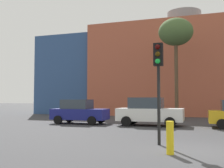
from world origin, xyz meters
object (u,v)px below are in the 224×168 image
(bollard_yellow_1, at_px, (170,138))
(parked_car_1, at_px, (149,112))
(parked_car_0, at_px, (79,112))
(traffic_light_island, at_px, (158,70))
(bare_tree_0, at_px, (176,33))

(bollard_yellow_1, bearing_deg, parked_car_1, 104.28)
(parked_car_0, bearing_deg, parked_car_1, -0.00)
(parked_car_0, bearing_deg, traffic_light_island, -47.58)
(bare_tree_0, bearing_deg, parked_car_0, -137.70)
(traffic_light_island, relative_size, bare_tree_0, 0.45)
(parked_car_0, height_order, bare_tree_0, bare_tree_0)
(parked_car_1, distance_m, traffic_light_island, 8.00)
(parked_car_0, relative_size, traffic_light_island, 1.02)
(bollard_yellow_1, bearing_deg, parked_car_0, 129.09)
(traffic_light_island, bearing_deg, bare_tree_0, -175.73)
(parked_car_0, bearing_deg, bare_tree_0, 42.30)
(parked_car_0, distance_m, traffic_light_island, 10.44)
(traffic_light_island, xyz_separation_m, bollard_yellow_1, (0.60, -1.68, -2.39))
(bare_tree_0, distance_m, bollard_yellow_1, 16.73)
(parked_car_1, bearing_deg, bollard_yellow_1, -75.72)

